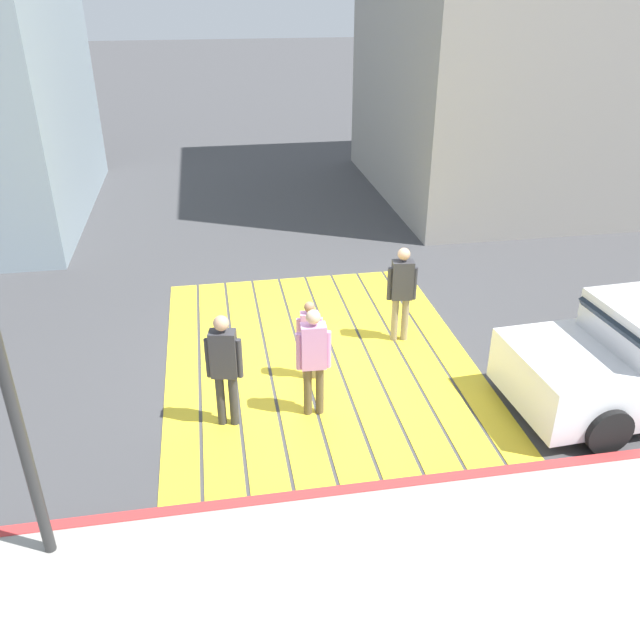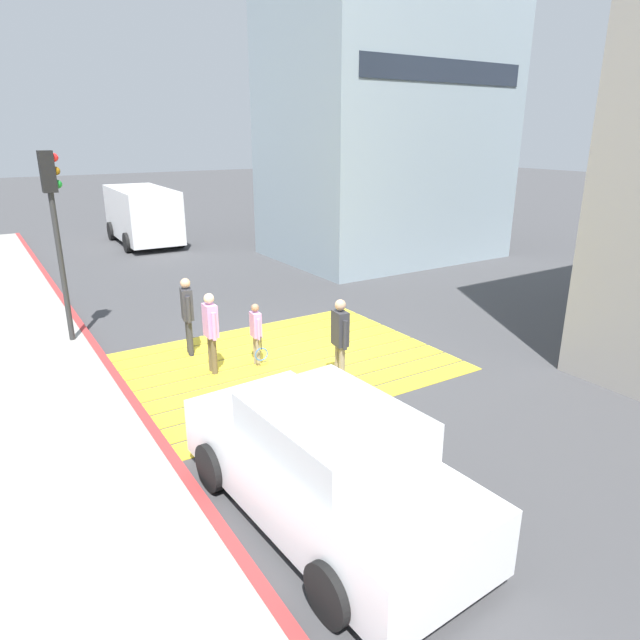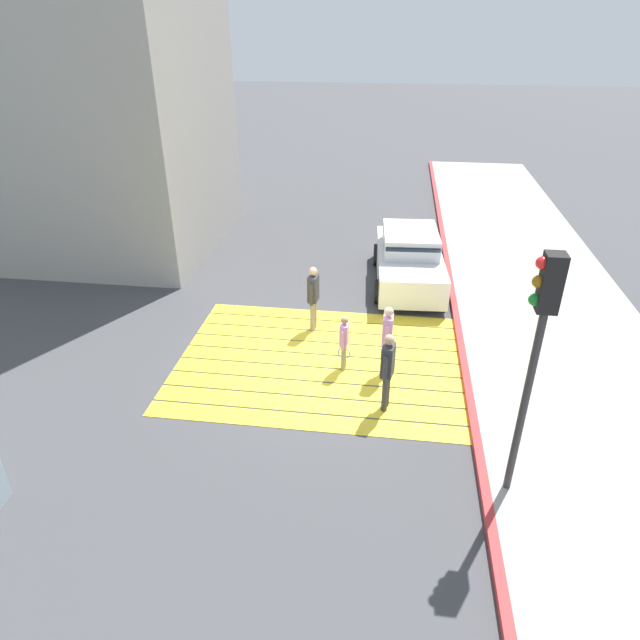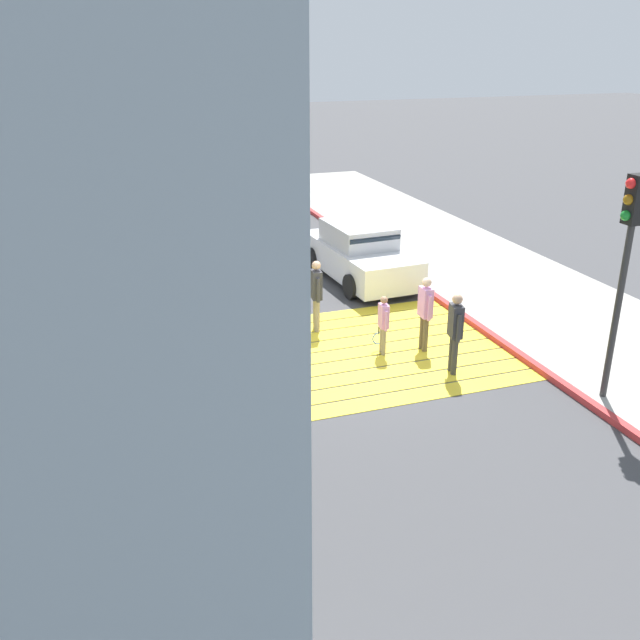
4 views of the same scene
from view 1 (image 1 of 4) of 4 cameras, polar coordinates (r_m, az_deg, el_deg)
name	(u,v)px [view 1 (image 1 of 4)]	position (r m, az deg, el deg)	size (l,w,h in m)	color
ground_plane	(318,358)	(10.77, -0.15, -3.30)	(120.00, 120.00, 0.00)	#424244
crosswalk_stripes	(318,357)	(10.77, -0.15, -3.28)	(6.40, 4.90, 0.01)	yellow
curb_painted	(364,491)	(8.17, 3.85, -14.60)	(0.16, 40.00, 0.13)	#BC3333
pedestrian_adult_lead	(314,355)	(8.96, -0.57, -3.09)	(0.22, 0.49, 1.66)	brown
pedestrian_adult_trailing	(224,363)	(8.83, -8.32, -3.75)	(0.28, 0.49, 1.70)	#333338
pedestrian_adult_side	(402,288)	(10.92, 7.12, 2.77)	(0.26, 0.49, 1.69)	gray
pedestrian_child_with_racket	(310,336)	(9.88, -0.86, -1.41)	(0.29, 0.41, 1.32)	gray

